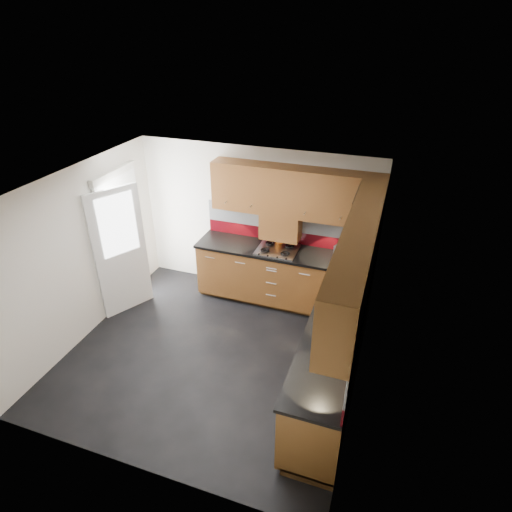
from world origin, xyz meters
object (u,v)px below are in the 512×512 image
at_px(utensil_pot, 279,239).
at_px(toaster, 344,252).
at_px(gas_hob, 277,250).
at_px(food_processor, 356,269).

bearing_deg(utensil_pot, toaster, -5.33).
relative_size(gas_hob, toaster, 2.04).
bearing_deg(gas_hob, utensil_pot, 98.21).
xyz_separation_m(utensil_pot, toaster, (1.01, -0.09, -0.00)).
relative_size(utensil_pot, toaster, 1.33).
xyz_separation_m(gas_hob, toaster, (0.98, 0.12, 0.08)).
bearing_deg(food_processor, utensil_pot, 154.39).
distance_m(utensil_pot, toaster, 1.01).
height_order(utensil_pot, food_processor, utensil_pot).
height_order(gas_hob, toaster, toaster).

